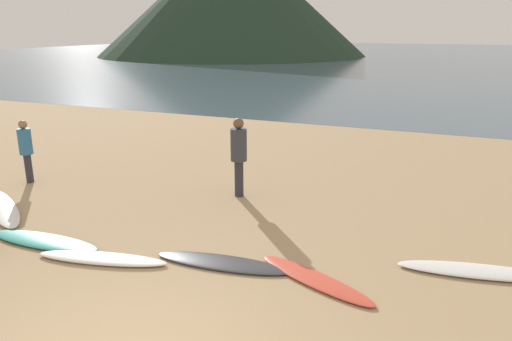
% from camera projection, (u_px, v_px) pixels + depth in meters
% --- Properties ---
extents(ground_plane, '(120.00, 120.00, 0.20)m').
position_uv_depth(ground_plane, '(333.00, 163.00, 14.39)').
color(ground_plane, tan).
rests_on(ground_plane, ground).
extents(ocean_water, '(140.00, 100.00, 0.01)m').
position_uv_depth(ocean_water, '(438.00, 57.00, 62.96)').
color(ocean_water, '#475B6B').
rests_on(ocean_water, ground).
extents(surfboard_0, '(2.51, 1.90, 0.10)m').
position_uv_depth(surfboard_0, '(3.00, 208.00, 10.42)').
color(surfboard_0, white).
rests_on(surfboard_0, ground).
extents(surfboard_1, '(2.34, 0.68, 0.08)m').
position_uv_depth(surfboard_1, '(44.00, 241.00, 8.84)').
color(surfboard_1, teal).
rests_on(surfboard_1, ground).
extents(surfboard_2, '(2.33, 0.96, 0.09)m').
position_uv_depth(surfboard_2, '(102.00, 258.00, 8.17)').
color(surfboard_2, silver).
rests_on(surfboard_2, ground).
extents(surfboard_3, '(2.37, 0.79, 0.06)m').
position_uv_depth(surfboard_3, '(223.00, 263.00, 8.05)').
color(surfboard_3, '#333338').
rests_on(surfboard_3, ground).
extents(surfboard_4, '(2.17, 1.27, 0.07)m').
position_uv_depth(surfboard_4, '(315.00, 279.00, 7.51)').
color(surfboard_4, '#D84C38').
rests_on(surfboard_4, ground).
extents(surfboard_5, '(2.57, 0.99, 0.08)m').
position_uv_depth(surfboard_5, '(479.00, 271.00, 7.75)').
color(surfboard_5, white).
rests_on(surfboard_5, ground).
extents(person_0, '(0.37, 0.37, 1.83)m').
position_uv_depth(person_0, '(239.00, 151.00, 11.01)').
color(person_0, '#2D2D38').
rests_on(person_0, ground).
extents(person_1, '(0.32, 0.32, 1.58)m').
position_uv_depth(person_1, '(26.00, 146.00, 12.04)').
color(person_1, '#2D2D38').
rests_on(person_1, ground).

